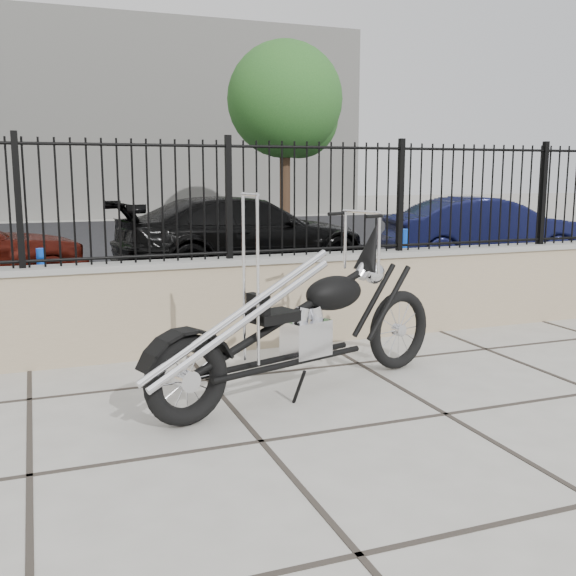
% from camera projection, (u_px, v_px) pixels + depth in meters
% --- Properties ---
extents(ground_plane, '(90.00, 90.00, 0.00)m').
position_uv_depth(ground_plane, '(446.00, 414.00, 5.18)').
color(ground_plane, '#99968E').
rests_on(ground_plane, ground).
extents(parking_lot, '(30.00, 30.00, 0.00)m').
position_uv_depth(parking_lot, '(159.00, 248.00, 16.70)').
color(parking_lot, black).
rests_on(parking_lot, ground).
extents(retaining_wall, '(14.00, 0.36, 0.96)m').
position_uv_depth(retaining_wall, '(318.00, 298.00, 7.40)').
color(retaining_wall, gray).
rests_on(retaining_wall, ground_plane).
extents(iron_fence, '(14.00, 0.08, 1.20)m').
position_uv_depth(iron_fence, '(319.00, 199.00, 7.22)').
color(iron_fence, black).
rests_on(iron_fence, retaining_wall).
extents(background_building, '(22.00, 6.00, 8.00)m').
position_uv_depth(background_building, '(98.00, 122.00, 28.92)').
color(background_building, beige).
rests_on(background_building, ground_plane).
extents(chopper_motorcycle, '(2.88, 1.38, 1.72)m').
position_uv_depth(chopper_motorcycle, '(301.00, 294.00, 5.49)').
color(chopper_motorcycle, black).
rests_on(chopper_motorcycle, ground_plane).
extents(car_black, '(5.04, 2.53, 1.40)m').
position_uv_depth(car_black, '(245.00, 234.00, 12.53)').
color(car_black, black).
rests_on(car_black, parking_lot).
extents(car_blue, '(4.30, 2.26, 1.35)m').
position_uv_depth(car_blue, '(488.00, 230.00, 13.70)').
color(car_blue, black).
rests_on(car_blue, parking_lot).
extents(bollard_a, '(0.13, 0.13, 0.92)m').
position_uv_depth(bollard_a, '(43.00, 286.00, 8.29)').
color(bollard_a, '#0B35A5').
rests_on(bollard_a, ground_plane).
extents(bollard_b, '(0.12, 0.12, 1.00)m').
position_uv_depth(bollard_b, '(404.00, 262.00, 10.25)').
color(bollard_b, '#0A29A2').
rests_on(bollard_b, ground_plane).
extents(tree_right, '(3.58, 3.58, 6.04)m').
position_uv_depth(tree_right, '(285.00, 94.00, 20.81)').
color(tree_right, '#382619').
rests_on(tree_right, ground_plane).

